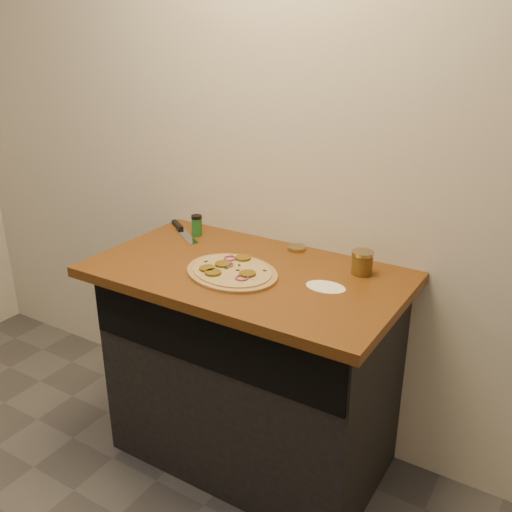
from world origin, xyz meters
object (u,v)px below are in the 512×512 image
Objects in this scene: spice_shaker at (197,225)px; pizza at (232,271)px; salsa_jar at (362,263)px; chefs_knife at (182,230)px.

pizza is at bearing -36.19° from spice_shaker.
spice_shaker reaches higher than salsa_jar.
salsa_jar reaches higher than chefs_knife.
chefs_knife is (-0.45, 0.27, -0.00)m from pizza.
salsa_jar reaches higher than pizza.
spice_shaker is at bearing 179.39° from salsa_jar.
chefs_knife is 0.87m from salsa_jar.
pizza is 5.03× the size of spice_shaker.
chefs_knife is 0.10m from spice_shaker.
spice_shaker is (-0.36, 0.26, 0.04)m from pizza.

